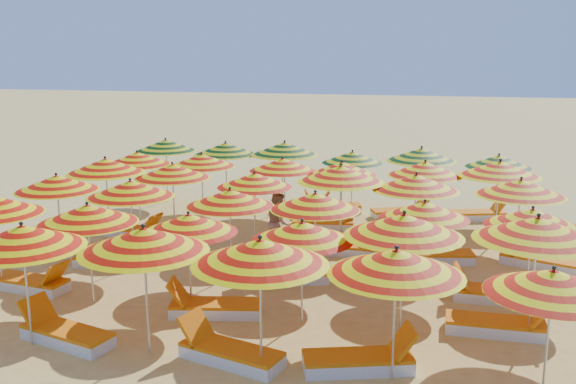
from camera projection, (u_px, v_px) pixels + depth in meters
The scene contains 56 objects.
ground at pixel (283, 263), 15.12m from camera, with size 120.00×120.00×0.00m, color #E6C666.
umbrella_1 at pixel (22, 237), 10.48m from camera, with size 2.41×2.41×2.17m.
umbrella_2 at pixel (144, 240), 10.17m from camera, with size 2.71×2.71×2.21m.
umbrella_3 at pixel (260, 252), 9.55m from camera, with size 2.34×2.34×2.21m.
umbrella_4 at pixel (396, 262), 9.29m from camera, with size 2.47×2.47×2.14m.
umbrella_5 at pixel (553, 282), 8.86m from camera, with size 2.45×2.45×1.99m.
umbrella_7 at pixel (88, 214), 12.35m from camera, with size 2.57×2.57×2.06m.
umbrella_8 at pixel (189, 223), 12.00m from camera, with size 2.14×2.14×1.96m.
umbrella_9 at pixel (302, 231), 11.44m from camera, with size 1.95×1.95×1.97m.
umbrella_10 at pixel (404, 225), 11.03m from camera, with size 2.30×2.30×2.21m.
umbrella_11 at pixel (538, 229), 10.68m from camera, with size 2.52×2.52×2.25m.
umbrella_12 at pixel (57, 183), 15.15m from camera, with size 2.00×2.00×2.08m.
umbrella_13 at pixel (130, 189), 14.45m from camera, with size 2.14×2.14×2.09m.
umbrella_14 at pixel (230, 198), 13.80m from camera, with size 2.18×2.18×2.03m.
umbrella_15 at pixel (315, 201), 13.47m from camera, with size 2.27×2.27×2.03m.
umbrella_16 at pixel (425, 210), 13.04m from camera, with size 2.06×2.06×1.95m.
umbrella_17 at pixel (532, 218), 12.43m from camera, with size 2.42×2.42×1.96m.
umbrella_18 at pixel (105, 166), 16.85m from camera, with size 2.38×2.38×2.19m.
umbrella_19 at pixel (173, 171), 16.63m from camera, with size 2.48×2.48×2.08m.
umbrella_20 at pixel (255, 180), 15.89m from camera, with size 2.44×2.44×1.99m.
umbrella_21 at pixel (341, 174), 15.46m from camera, with size 2.68×2.68×2.25m.
umbrella_22 at pixel (416, 183), 14.91m from camera, with size 2.06×2.06×2.15m.
umbrella_23 at pixel (521, 188), 14.44m from camera, with size 2.12×2.12×2.13m.
umbrella_24 at pixel (137, 158), 18.65m from camera, with size 2.48×2.48×2.08m.
umbrella_25 at pixel (202, 160), 18.48m from camera, with size 2.34×2.34×2.05m.
umbrella_26 at pixel (283, 165), 17.97m from camera, with size 2.27×2.27×2.01m.
umbrella_27 at pixel (342, 169), 17.26m from camera, with size 2.11×2.11×2.03m.
umbrella_28 at pixel (425, 169), 16.93m from camera, with size 2.12×2.12×2.09m.
umbrella_29 at pixel (500, 169), 16.33m from camera, with size 2.18×2.18×2.21m.
umbrella_30 at pixel (166, 145), 20.91m from camera, with size 2.33×2.33×2.13m.
umbrella_31 at pixel (226, 149), 20.12m from camera, with size 2.31×2.31×2.14m.
umbrella_32 at pixel (285, 149), 19.64m from camera, with size 2.42×2.42×2.22m.
umbrella_33 at pixel (352, 157), 19.48m from camera, with size 2.38×2.38×1.96m.
umbrella_34 at pixel (421, 155), 18.75m from camera, with size 2.66×2.66×2.18m.
umbrella_35 at pixel (499, 161), 18.47m from camera, with size 2.26×2.26×2.02m.
lounger_0 at pixel (65, 334), 10.95m from camera, with size 1.82×1.01×0.69m.
lounger_1 at pixel (229, 353), 10.27m from camera, with size 1.82×1.03×0.69m.
lounger_2 at pixel (361, 361), 10.00m from camera, with size 1.83×1.10×0.69m.
lounger_3 at pixel (31, 283), 13.36m from camera, with size 1.79×0.78×0.69m.
lounger_4 at pixel (213, 307), 12.09m from camera, with size 1.82×0.94×0.69m.
lounger_5 at pixel (498, 325), 11.29m from camera, with size 1.74×0.60×0.69m.
lounger_6 at pixel (83, 251), 15.51m from camera, with size 1.74×0.61×0.69m.
lounger_7 at pixel (110, 259), 14.93m from camera, with size 1.82×0.93×0.69m.
lounger_8 at pixel (286, 275), 13.81m from camera, with size 1.83×1.14×0.69m.
lounger_9 at pixel (495, 294), 12.75m from camera, with size 1.75×0.64×0.69m.
lounger_10 at pixel (132, 231), 17.22m from camera, with size 1.80×0.85×0.69m.
lounger_11 at pixel (363, 249), 15.62m from camera, with size 1.74×0.60×0.69m.
lounger_12 at pixel (435, 256), 15.12m from camera, with size 1.82×0.93×0.69m.
lounger_13 at pixel (538, 261), 14.78m from camera, with size 1.82×1.17×0.69m.
lounger_14 at pixel (325, 224), 17.95m from camera, with size 1.80×0.83×0.69m.
lounger_15 at pixel (403, 229), 17.40m from camera, with size 1.82×1.25×0.69m.
lounger_16 at pixel (303, 207), 19.87m from camera, with size 1.78×0.75×0.69m.
lounger_17 at pixel (331, 207), 19.83m from camera, with size 1.82×1.03×0.69m.
lounger_18 at pixel (402, 213), 19.19m from camera, with size 1.82×1.22×0.69m.
lounger_19 at pixel (477, 215), 18.94m from camera, with size 1.83×1.06×0.69m.
beachgoer_b at pixel (279, 222), 15.85m from camera, with size 0.72×0.56×1.48m, color tan.
Camera 1 is at (3.57, -13.96, 4.87)m, focal length 40.00 mm.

